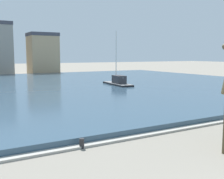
# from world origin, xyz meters

# --- Properties ---
(harbor_water) EXTENTS (76.16, 51.17, 0.43)m
(harbor_water) POSITION_xyz_m (0.00, 34.94, 0.21)
(harbor_water) COLOR #334C60
(harbor_water) RESTS_ON ground
(quay_edge_coping) EXTENTS (76.16, 0.50, 0.12)m
(quay_edge_coping) POSITION_xyz_m (0.00, 9.11, 0.06)
(quay_edge_coping) COLOR #ADA89E
(quay_edge_coping) RESTS_ON ground
(sailboat_black) EXTENTS (2.41, 7.65, 7.91)m
(sailboat_black) POSITION_xyz_m (12.47, 30.53, 0.57)
(sailboat_black) COLOR black
(sailboat_black) RESTS_ON ground
(mooring_bollard) EXTENTS (0.24, 0.24, 0.50)m
(mooring_bollard) POSITION_xyz_m (-2.39, 8.96, 0.25)
(mooring_bollard) COLOR #232326
(mooring_bollard) RESTS_ON ground
(townhouse_tall_gabled) EXTENTS (6.61, 6.13, 9.77)m
(townhouse_tall_gabled) POSITION_xyz_m (11.69, 63.66, 4.90)
(townhouse_tall_gabled) COLOR tan
(townhouse_tall_gabled) RESTS_ON ground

